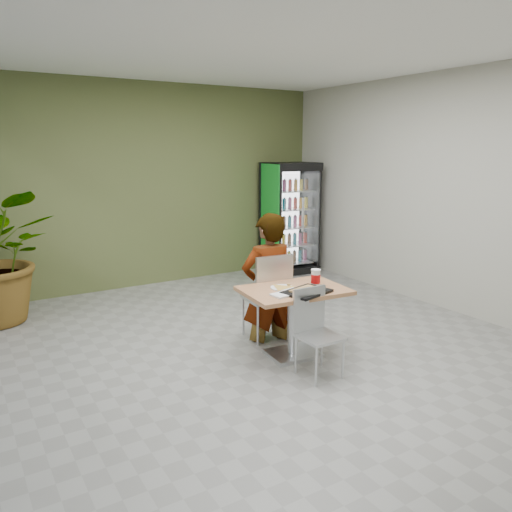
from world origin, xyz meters
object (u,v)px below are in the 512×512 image
Objects in this scene: chair_near at (314,325)px; cafeteria_tray at (307,292)px; dining_table at (294,308)px; soda_cup at (316,278)px; seated_woman at (268,290)px; beverage_fridge at (291,218)px; chair_far at (270,291)px.

cafeteria_tray is at bearing 71.45° from chair_near.
dining_table is 0.40m from soda_cup.
seated_woman reaches higher than cafeteria_tray.
chair_near reaches higher than cafeteria_tray.
beverage_fridge reaches higher than seated_woman.
beverage_fridge is at bearing -124.42° from seated_woman.
dining_table is at bearing 81.11° from chair_near.
seated_woman is (0.03, 0.55, 0.06)m from dining_table.
seated_woman reaches higher than dining_table.
seated_woman is at bearing -94.64° from chair_far.
soda_cup is 3.66m from beverage_fridge.
dining_table is 6.21× the size of soda_cup.
beverage_fridge reaches higher than chair_far.
chair_far reaches higher than chair_near.
chair_far is 1.20× the size of chair_near.
chair_near is at bearing 89.55° from seated_woman.
chair_far is 0.53× the size of beverage_fridge.
beverage_fridge is (2.12, 2.54, 0.38)m from seated_woman.
chair_near is 0.44× the size of beverage_fridge.
soda_cup reaches higher than chair_near.
cafeteria_tray is (-0.01, -0.70, 0.16)m from chair_far.
cafeteria_tray is 3.94m from beverage_fridge.
chair_far is at bearing 87.77° from dining_table.
chair_far is 0.72m from cafeteria_tray.
seated_woman is (0.01, 0.06, -0.01)m from chair_far.
chair_far is at bearing 89.14° from cafeteria_tray.
soda_cup is (0.33, 0.41, 0.33)m from chair_near.
soda_cup is 0.31m from cafeteria_tray.
cafeteria_tray is (-0.25, -0.17, -0.07)m from soda_cup.
soda_cup is (0.23, -0.58, 0.24)m from seated_woman.
dining_table is at bearing -118.82° from beverage_fridge.
soda_cup is at bearing 34.71° from cafeteria_tray.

